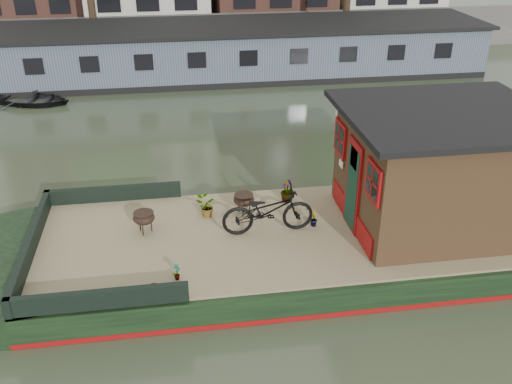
{
  "coord_description": "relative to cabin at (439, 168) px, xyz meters",
  "views": [
    {
      "loc": [
        -3.06,
        -9.77,
        6.74
      ],
      "look_at": [
        -1.48,
        0.5,
        1.35
      ],
      "focal_mm": 40.0,
      "sensor_mm": 36.0,
      "label": 1
    }
  ],
  "objects": [
    {
      "name": "potted_plant_d",
      "position": [
        -2.83,
        1.31,
        -0.96
      ],
      "size": [
        0.33,
        0.33,
        0.53
      ],
      "primitive_type": "imported",
      "rotation": [
        0.0,
        0.0,
        4.58
      ],
      "color": "brown",
      "rests_on": "houseboat_deck"
    },
    {
      "name": "houseboat_hull",
      "position": [
        -3.52,
        0.0,
        -1.6
      ],
      "size": [
        14.01,
        4.02,
        0.6
      ],
      "color": "black",
      "rests_on": "ground"
    },
    {
      "name": "bicycle",
      "position": [
        -3.49,
        0.07,
        -0.74
      ],
      "size": [
        1.89,
        0.71,
        0.98
      ],
      "primitive_type": "imported",
      "rotation": [
        0.0,
        0.0,
        1.6
      ],
      "color": "black",
      "rests_on": "houseboat_deck"
    },
    {
      "name": "houseboat_deck",
      "position": [
        -2.19,
        0.0,
        -1.25
      ],
      "size": [
        11.8,
        3.8,
        0.05
      ],
      "primitive_type": "cube",
      "color": "olive",
      "rests_on": "houseboat_hull"
    },
    {
      "name": "brazier_front",
      "position": [
        -5.97,
        0.42,
        -1.0
      ],
      "size": [
        0.47,
        0.47,
        0.46
      ],
      "primitive_type": null,
      "rotation": [
        0.0,
        0.0,
        0.1
      ],
      "color": "black",
      "rests_on": "houseboat_deck"
    },
    {
      "name": "bollard_stbd",
      "position": [
        -5.77,
        -1.7,
        -1.13
      ],
      "size": [
        0.17,
        0.17,
        0.19
      ],
      "primitive_type": "cylinder",
      "color": "black",
      "rests_on": "houseboat_deck"
    },
    {
      "name": "quay",
      "position": [
        -2.19,
        20.5,
        -1.43
      ],
      "size": [
        60.0,
        6.0,
        0.9
      ],
      "primitive_type": "cube",
      "color": "#47443F",
      "rests_on": "ground"
    },
    {
      "name": "potted_plant_e",
      "position": [
        -5.37,
        -1.32,
        -1.06
      ],
      "size": [
        0.18,
        0.21,
        0.34
      ],
      "primitive_type": "imported",
      "rotation": [
        0.0,
        0.0,
        1.13
      ],
      "color": "maroon",
      "rests_on": "houseboat_deck"
    },
    {
      "name": "far_houseboat",
      "position": [
        -2.19,
        14.0,
        -0.91
      ],
      "size": [
        20.4,
        4.4,
        2.11
      ],
      "color": "#4E5968",
      "rests_on": "ground"
    },
    {
      "name": "bow_bulwark",
      "position": [
        -7.25,
        0.0,
        -1.05
      ],
      "size": [
        3.0,
        4.0,
        0.35
      ],
      "color": "black",
      "rests_on": "houseboat_deck"
    },
    {
      "name": "potted_plant_c",
      "position": [
        -4.68,
        0.89,
        -1.0
      ],
      "size": [
        0.42,
        0.37,
        0.45
      ],
      "primitive_type": "imported",
      "rotation": [
        0.0,
        0.0,
        3.11
      ],
      "color": "#B34534",
      "rests_on": "houseboat_deck"
    },
    {
      "name": "dinghy",
      "position": [
        -10.26,
        11.31,
        -1.59
      ],
      "size": [
        3.3,
        2.79,
        0.58
      ],
      "primitive_type": "imported",
      "rotation": [
        0.0,
        0.0,
        1.25
      ],
      "color": "black",
      "rests_on": "ground"
    },
    {
      "name": "brazier_rear",
      "position": [
        -3.87,
        0.87,
        -0.99
      ],
      "size": [
        0.56,
        0.56,
        0.47
      ],
      "primitive_type": null,
      "rotation": [
        0.0,
        0.0,
        0.38
      ],
      "color": "black",
      "rests_on": "houseboat_deck"
    },
    {
      "name": "ground",
      "position": [
        -2.19,
        0.0,
        -1.88
      ],
      "size": [
        120.0,
        120.0,
        0.0
      ],
      "primitive_type": "plane",
      "color": "#2A3421",
      "rests_on": "ground"
    },
    {
      "name": "cabin",
      "position": [
        0.0,
        0.0,
        0.0
      ],
      "size": [
        4.0,
        3.5,
        2.42
      ],
      "color": "#331E14",
      "rests_on": "houseboat_deck"
    },
    {
      "name": "potted_plant_b",
      "position": [
        -2.52,
        0.16,
        -1.06
      ],
      "size": [
        0.22,
        0.23,
        0.33
      ],
      "primitive_type": "imported",
      "rotation": [
        0.0,
        0.0,
        2.23
      ],
      "color": "maroon",
      "rests_on": "houseboat_deck"
    },
    {
      "name": "bollard_port",
      "position": [
        -5.97,
        1.02,
        -1.13
      ],
      "size": [
        0.17,
        0.17,
        0.19
      ],
      "primitive_type": "cylinder",
      "color": "black",
      "rests_on": "houseboat_deck"
    }
  ]
}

